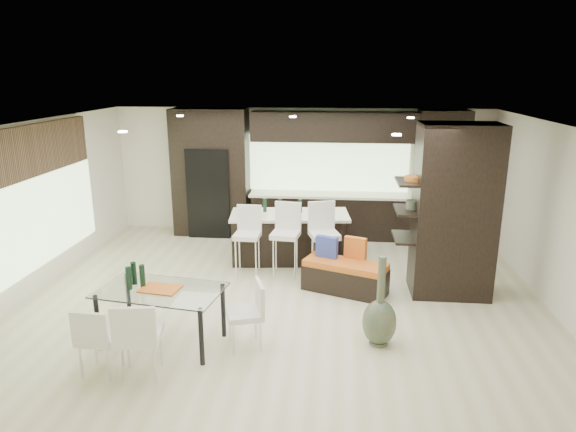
# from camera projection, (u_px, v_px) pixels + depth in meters

# --- Properties ---
(ground) EXTENTS (8.00, 8.00, 0.00)m
(ground) POSITION_uv_depth(u_px,v_px,m) (284.00, 296.00, 8.14)
(ground) COLOR beige
(ground) RESTS_ON ground
(back_wall) EXTENTS (8.00, 0.02, 2.70)m
(back_wall) POSITION_uv_depth(u_px,v_px,m) (301.00, 171.00, 11.13)
(back_wall) COLOR white
(back_wall) RESTS_ON ground
(left_wall) EXTENTS (0.02, 7.00, 2.70)m
(left_wall) POSITION_uv_depth(u_px,v_px,m) (34.00, 208.00, 8.14)
(left_wall) COLOR white
(left_wall) RESTS_ON ground
(right_wall) EXTENTS (0.02, 7.00, 2.70)m
(right_wall) POSITION_uv_depth(u_px,v_px,m) (559.00, 221.00, 7.41)
(right_wall) COLOR white
(right_wall) RESTS_ON ground
(ceiling) EXTENTS (8.00, 7.00, 0.02)m
(ceiling) POSITION_uv_depth(u_px,v_px,m) (284.00, 124.00, 7.41)
(ceiling) COLOR white
(ceiling) RESTS_ON ground
(window_left) EXTENTS (0.04, 3.20, 1.90)m
(window_left) POSITION_uv_depth(u_px,v_px,m) (43.00, 205.00, 8.33)
(window_left) COLOR #B2D199
(window_left) RESTS_ON left_wall
(window_back) EXTENTS (3.40, 0.04, 1.20)m
(window_back) POSITION_uv_depth(u_px,v_px,m) (329.00, 163.00, 10.98)
(window_back) COLOR #B2D199
(window_back) RESTS_ON back_wall
(stone_accent) EXTENTS (0.08, 3.00, 0.80)m
(stone_accent) POSITION_uv_depth(u_px,v_px,m) (38.00, 149.00, 8.08)
(stone_accent) COLOR brown
(stone_accent) RESTS_ON left_wall
(ceiling_spots) EXTENTS (4.00, 3.00, 0.02)m
(ceiling_spots) POSITION_uv_depth(u_px,v_px,m) (286.00, 124.00, 7.65)
(ceiling_spots) COLOR white
(ceiling_spots) RESTS_ON ceiling
(back_cabinetry) EXTENTS (6.80, 0.68, 2.70)m
(back_cabinetry) POSITION_uv_depth(u_px,v_px,m) (323.00, 175.00, 10.77)
(back_cabinetry) COLOR black
(back_cabinetry) RESTS_ON ground
(refrigerator) EXTENTS (0.90, 0.68, 1.90)m
(refrigerator) POSITION_uv_depth(u_px,v_px,m) (211.00, 191.00, 11.05)
(refrigerator) COLOR black
(refrigerator) RESTS_ON ground
(partition_column) EXTENTS (1.20, 0.80, 2.70)m
(partition_column) POSITION_uv_depth(u_px,v_px,m) (454.00, 211.00, 7.92)
(partition_column) COLOR black
(partition_column) RESTS_ON ground
(kitchen_island) EXTENTS (2.25, 1.15, 0.90)m
(kitchen_island) POSITION_uv_depth(u_px,v_px,m) (290.00, 237.00, 9.59)
(kitchen_island) COLOR black
(kitchen_island) RESTS_ON ground
(stool_left) EXTENTS (0.46, 0.46, 0.97)m
(stool_left) POSITION_uv_depth(u_px,v_px,m) (247.00, 248.00, 8.89)
(stool_left) COLOR silver
(stool_left) RESTS_ON ground
(stool_mid) EXTENTS (0.51, 0.51, 1.03)m
(stool_mid) POSITION_uv_depth(u_px,v_px,m) (285.00, 248.00, 8.81)
(stool_mid) COLOR silver
(stool_mid) RESTS_ON ground
(stool_right) EXTENTS (0.58, 0.58, 1.05)m
(stool_right) POSITION_uv_depth(u_px,v_px,m) (324.00, 248.00, 8.75)
(stool_right) COLOR silver
(stool_right) RESTS_ON ground
(bench) EXTENTS (1.43, 0.96, 0.51)m
(bench) POSITION_uv_depth(u_px,v_px,m) (345.00, 277.00, 8.23)
(bench) COLOR black
(bench) RESTS_ON ground
(floor_vase) EXTENTS (0.54, 0.54, 1.21)m
(floor_vase) POSITION_uv_depth(u_px,v_px,m) (380.00, 301.00, 6.55)
(floor_vase) COLOR #434F39
(floor_vase) RESTS_ON ground
(dining_table) EXTENTS (1.68, 1.11, 0.75)m
(dining_table) POSITION_uv_depth(u_px,v_px,m) (162.00, 316.00, 6.63)
(dining_table) COLOR white
(dining_table) RESTS_ON ground
(chair_near) EXTENTS (0.56, 0.56, 0.90)m
(chair_near) POSITION_uv_depth(u_px,v_px,m) (140.00, 341.00, 5.88)
(chair_near) COLOR silver
(chair_near) RESTS_ON ground
(chair_far) EXTENTS (0.45, 0.45, 0.80)m
(chair_far) POSITION_uv_depth(u_px,v_px,m) (100.00, 342.00, 5.97)
(chair_far) COLOR silver
(chair_far) RESTS_ON ground
(chair_end) EXTENTS (0.56, 0.56, 0.81)m
(chair_end) POSITION_uv_depth(u_px,v_px,m) (245.00, 318.00, 6.53)
(chair_end) COLOR silver
(chair_end) RESTS_ON ground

